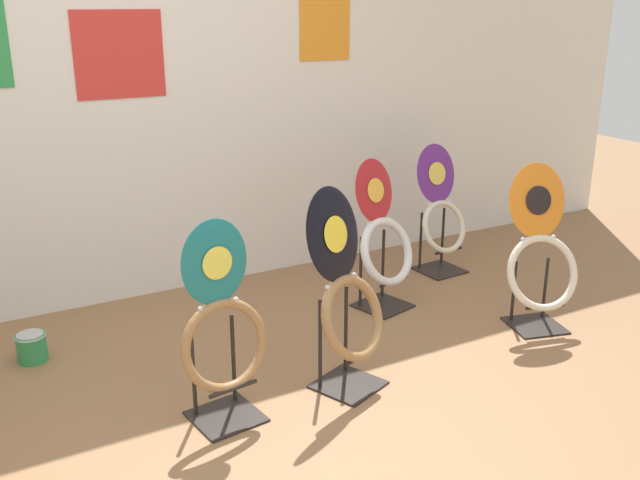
# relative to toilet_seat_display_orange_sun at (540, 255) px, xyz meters

# --- Properties ---
(ground_plane) EXTENTS (14.00, 14.00, 0.00)m
(ground_plane) POSITION_rel_toilet_seat_display_orange_sun_xyz_m (-1.86, -0.44, -0.42)
(ground_plane) COLOR #8E6642
(wall_back) EXTENTS (8.00, 0.07, 2.60)m
(wall_back) POSITION_rel_toilet_seat_display_orange_sun_xyz_m (-1.86, 1.51, 0.89)
(wall_back) COLOR silver
(wall_back) RESTS_ON ground_plane
(toilet_seat_display_orange_sun) EXTENTS (0.46, 0.38, 0.90)m
(toilet_seat_display_orange_sun) POSITION_rel_toilet_seat_display_orange_sun_xyz_m (0.00, 0.00, 0.00)
(toilet_seat_display_orange_sun) COLOR black
(toilet_seat_display_orange_sun) RESTS_ON ground_plane
(toilet_seat_display_crimson_swirl) EXTENTS (0.44, 0.35, 0.87)m
(toilet_seat_display_crimson_swirl) POSITION_rel_toilet_seat_display_orange_sun_xyz_m (-0.59, 0.63, -0.02)
(toilet_seat_display_crimson_swirl) COLOR black
(toilet_seat_display_crimson_swirl) RESTS_ON ground_plane
(toilet_seat_display_purple_note) EXTENTS (0.36, 0.30, 0.84)m
(toilet_seat_display_purple_note) POSITION_rel_toilet_seat_display_orange_sun_xyz_m (0.07, 0.94, -0.03)
(toilet_seat_display_purple_note) COLOR black
(toilet_seat_display_purple_note) RESTS_ON ground_plane
(toilet_seat_display_teal_sax) EXTENTS (0.41, 0.31, 0.90)m
(toilet_seat_display_teal_sax) POSITION_rel_toilet_seat_display_orange_sun_xyz_m (-1.85, -0.04, 0.01)
(toilet_seat_display_teal_sax) COLOR black
(toilet_seat_display_teal_sax) RESTS_ON ground_plane
(toilet_seat_display_jazz_black) EXTENTS (0.45, 0.40, 0.95)m
(toilet_seat_display_jazz_black) POSITION_rel_toilet_seat_display_orange_sun_xyz_m (-1.26, -0.04, 0.04)
(toilet_seat_display_jazz_black) COLOR black
(toilet_seat_display_jazz_black) RESTS_ON ground_plane
(paint_can) EXTENTS (0.15, 0.15, 0.15)m
(paint_can) POSITION_rel_toilet_seat_display_orange_sun_xyz_m (-2.50, 0.92, -0.34)
(paint_can) COLOR #2D8E4C
(paint_can) RESTS_ON ground_plane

